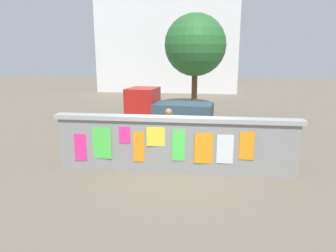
{
  "coord_description": "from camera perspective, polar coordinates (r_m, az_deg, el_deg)",
  "views": [
    {
      "loc": [
        0.9,
        -8.09,
        3.19
      ],
      "look_at": [
        -0.35,
        1.27,
        1.02
      ],
      "focal_mm": 32.65,
      "sensor_mm": 36.0,
      "label": 1
    }
  ],
  "objects": [
    {
      "name": "motorcycle",
      "position": [
        10.09,
        8.75,
        -2.87
      ],
      "size": [
        1.89,
        0.6,
        0.87
      ],
      "color": "black",
      "rests_on": "ground"
    },
    {
      "name": "poster_wall",
      "position": [
        8.48,
        1.16,
        -3.33
      ],
      "size": [
        6.79,
        0.42,
        1.58
      ],
      "color": "gray",
      "rests_on": "ground"
    },
    {
      "name": "bicycle_near",
      "position": [
        11.86,
        13.57,
        -1.2
      ],
      "size": [
        1.71,
        0.44,
        0.95
      ],
      "color": "black",
      "rests_on": "ground"
    },
    {
      "name": "building_background",
      "position": [
        29.84,
        0.31,
        15.6
      ],
      "size": [
        12.66,
        6.51,
        9.1
      ],
      "color": "white",
      "rests_on": "ground"
    },
    {
      "name": "bicycle_far",
      "position": [
        10.0,
        -9.32,
        -3.63
      ],
      "size": [
        1.68,
        0.52,
        0.95
      ],
      "color": "black",
      "rests_on": "ground"
    },
    {
      "name": "ground",
      "position": [
        16.43,
        4.3,
        1.73
      ],
      "size": [
        60.0,
        60.0,
        0.0
      ],
      "primitive_type": "plane",
      "color": "#6B6051"
    },
    {
      "name": "auto_rickshaw_truck",
      "position": [
        13.09,
        -0.55,
        2.88
      ],
      "size": [
        3.74,
        1.87,
        1.85
      ],
      "color": "black",
      "rests_on": "ground"
    },
    {
      "name": "person_walking",
      "position": [
        9.47,
        0.12,
        -0.5
      ],
      "size": [
        0.45,
        0.45,
        1.62
      ],
      "color": "#3F994C",
      "rests_on": "ground"
    },
    {
      "name": "tree_roadside",
      "position": [
        18.93,
        5.1,
        14.79
      ],
      "size": [
        3.7,
        3.7,
        5.67
      ],
      "color": "brown",
      "rests_on": "ground"
    }
  ]
}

